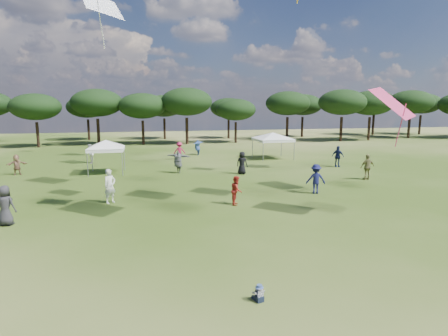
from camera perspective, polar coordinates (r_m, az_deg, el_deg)
The scene contains 5 objects.
tree_line at distance 54.30m, azimuth -7.09°, elevation 9.68°, with size 108.78×17.63×7.77m.
tent_left at distance 30.14m, azimuth -17.58°, elevation 3.87°, with size 5.38×5.38×2.91m.
tent_right at distance 37.25m, azimuth 7.47°, elevation 5.20°, with size 6.78×6.78×2.89m.
toddler at distance 10.70m, azimuth 5.34°, elevation -18.54°, with size 0.35×0.38×0.48m.
festival_crowd at distance 28.52m, azimuth -8.30°, elevation 0.64°, with size 29.12×22.77×1.87m.
Camera 1 is at (-3.26, -6.59, 5.24)m, focal length 30.00 mm.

